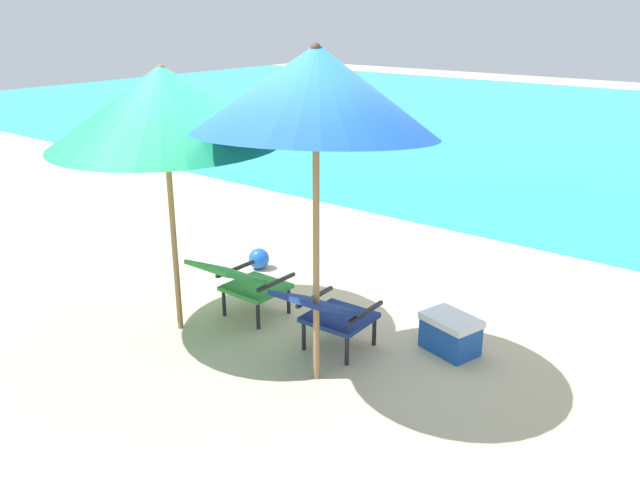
{
  "coord_description": "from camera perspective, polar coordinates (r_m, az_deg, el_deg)",
  "views": [
    {
      "loc": [
        3.58,
        -4.23,
        2.76
      ],
      "look_at": [
        0.0,
        0.24,
        0.75
      ],
      "focal_mm": 37.4,
      "sensor_mm": 36.0,
      "label": 1
    }
  ],
  "objects": [
    {
      "name": "beach_umbrella_left",
      "position": [
        5.65,
        -13.24,
        11.15
      ],
      "size": [
        2.18,
        2.19,
        2.35
      ],
      "color": "olive",
      "rests_on": "ground_plane"
    },
    {
      "name": "beach_umbrella_right",
      "position": [
        4.62,
        -0.36,
        12.66
      ],
      "size": [
        2.22,
        2.25,
        2.6
      ],
      "color": "olive",
      "rests_on": "ground_plane"
    },
    {
      "name": "lounge_chair_left",
      "position": [
        6.11,
        -6.67,
        -3.47
      ],
      "size": [
        0.55,
        0.88,
        0.68
      ],
      "color": "#338E3D",
      "rests_on": "ground_plane"
    },
    {
      "name": "lounge_chair_right",
      "position": [
        5.48,
        0.64,
        -6.12
      ],
      "size": [
        0.57,
        0.9,
        0.68
      ],
      "color": "navy",
      "rests_on": "ground_plane"
    },
    {
      "name": "beach_ball",
      "position": [
        7.43,
        -5.25,
        -1.6
      ],
      "size": [
        0.23,
        0.23,
        0.23
      ],
      "primitive_type": "sphere",
      "color": "blue",
      "rests_on": "ground_plane"
    },
    {
      "name": "cooler_box",
      "position": [
        5.76,
        11.09,
        -7.86
      ],
      "size": [
        0.54,
        0.43,
        0.32
      ],
      "color": "#194CA5",
      "rests_on": "ground_plane"
    },
    {
      "name": "ground_plane",
      "position": [
        9.39,
        14.48,
        1.6
      ],
      "size": [
        40.0,
        40.0,
        0.0
      ],
      "primitive_type": "plane",
      "color": "#CCB78E"
    }
  ]
}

